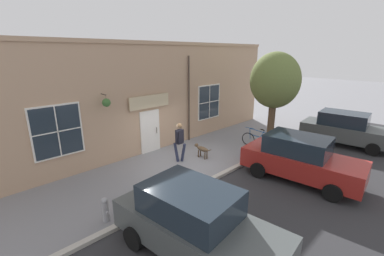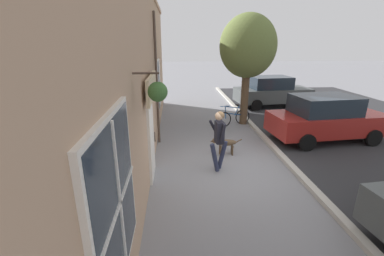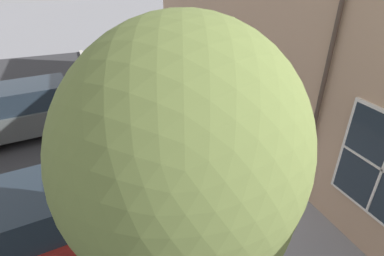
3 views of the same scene
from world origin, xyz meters
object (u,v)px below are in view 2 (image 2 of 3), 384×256
Objects in this scene: dog_on_leash at (225,143)px; parked_car_mid_block at (326,118)px; pedestrian_walking at (219,135)px; leaning_bicycle at (233,117)px; parked_car_far_end at (272,91)px; street_tree_by_curb at (246,49)px.

parked_car_mid_block is at bearing 15.57° from dog_on_leash.
pedestrian_walking is 5.01m from parked_car_mid_block.
parked_car_far_end is (3.06, 3.54, 0.50)m from leaning_bicycle.
dog_on_leash is (0.39, 1.04, -0.67)m from pedestrian_walking.
parked_car_mid_block is (2.62, -2.35, -2.47)m from street_tree_by_curb.
leaning_bicycle is at bearing 146.14° from parked_car_mid_block.
street_tree_by_curb reaches higher than leaning_bicycle.
street_tree_by_curb is at bearing 66.84° from dog_on_leash.
pedestrian_walking is 5.40m from street_tree_by_curb.
leaning_bicycle reaches higher than dog_on_leash.
parked_car_mid_block is (4.11, 1.15, 0.45)m from dog_on_leash.
pedestrian_walking is 4.55m from leaning_bicycle.
leaning_bicycle is at bearing 71.74° from pedestrian_walking.
dog_on_leash is at bearing -113.16° from street_tree_by_curb.
parked_car_far_end is (4.08, 6.76, 0.45)m from dog_on_leash.
street_tree_by_curb is 3.02m from leaning_bicycle.
street_tree_by_curb reaches higher than dog_on_leash.
parked_car_mid_block reaches higher than leaning_bicycle.
street_tree_by_curb is 2.91× the size of leaning_bicycle.
dog_on_leash is at bearing -121.11° from parked_car_far_end.
pedestrian_walking is 8.99m from parked_car_far_end.
parked_car_far_end reaches higher than leaning_bicycle.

